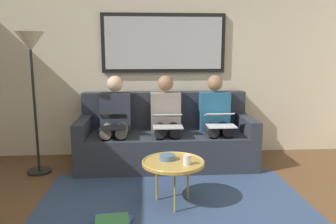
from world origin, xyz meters
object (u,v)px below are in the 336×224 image
at_px(laptop_black, 114,121).
at_px(magazine_stack, 113,222).
at_px(person_left, 216,117).
at_px(laptop_white, 220,119).
at_px(framed_mirror, 164,43).
at_px(cup, 187,160).
at_px(bowl, 167,157).
at_px(coffee_table, 173,163).
at_px(person_right, 115,119).
at_px(standing_lamp, 31,58).
at_px(laptop_silver, 167,120).
at_px(couch, 166,139).
at_px(person_middle, 166,118).

height_order(laptop_black, magazine_stack, laptop_black).
xyz_separation_m(person_left, laptop_white, (0.00, 0.24, 0.02)).
distance_m(framed_mirror, cup, 2.02).
distance_m(cup, bowl, 0.23).
relative_size(coffee_table, laptop_white, 1.63).
xyz_separation_m(cup, person_right, (0.75, -1.24, 0.14)).
distance_m(laptop_black, standing_lamp, 1.18).
bearing_deg(laptop_silver, coffee_table, 89.46).
xyz_separation_m(laptop_white, magazine_stack, (1.19, 1.27, -0.60)).
xyz_separation_m(couch, coffee_table, (0.01, 1.22, 0.10)).
bearing_deg(cup, person_left, -113.19).
bearing_deg(coffee_table, couch, -90.40).
distance_m(couch, bowl, 1.17).
height_order(cup, bowl, cup).
height_order(framed_mirror, person_middle, framed_mirror).
bearing_deg(couch, person_left, 173.87).
bearing_deg(laptop_silver, framed_mirror, -90.00).
distance_m(cup, laptop_silver, 1.02).
bearing_deg(cup, laptop_silver, -83.78).
distance_m(framed_mirror, person_right, 1.23).
bearing_deg(laptop_black, magazine_stack, 94.01).
relative_size(cup, standing_lamp, 0.05).
bearing_deg(couch, laptop_silver, 90.00).
relative_size(couch, laptop_black, 5.90).
bearing_deg(magazine_stack, standing_lamp, -52.61).
height_order(coffee_table, bowl, bowl).
bearing_deg(magazine_stack, framed_mirror, -105.67).
height_order(person_middle, laptop_silver, person_middle).
bearing_deg(laptop_black, standing_lamp, -2.02).
relative_size(couch, cup, 24.44).
relative_size(laptop_white, person_right, 0.32).
bearing_deg(person_right, cup, 121.13).
xyz_separation_m(framed_mirror, laptop_white, (-0.64, 0.70, -0.92)).
bearing_deg(bowl, laptop_white, -129.49).
bearing_deg(laptop_white, coffee_table, 54.48).
relative_size(framed_mirror, person_middle, 1.47).
bearing_deg(laptop_silver, standing_lamp, -1.57).
xyz_separation_m(bowl, standing_lamp, (1.49, -0.89, 0.92)).
xyz_separation_m(laptop_silver, magazine_stack, (0.55, 1.26, -0.60)).
bearing_deg(person_middle, cup, 95.01).
xyz_separation_m(person_left, magazine_stack, (1.19, 1.51, -0.58)).
bearing_deg(person_right, laptop_black, 90.00).
bearing_deg(laptop_white, laptop_silver, 0.10).
bearing_deg(person_left, couch, -6.13).
bearing_deg(magazine_stack, person_right, -86.61).
xyz_separation_m(cup, laptop_white, (-0.53, -1.00, 0.16)).
bearing_deg(person_right, laptop_silver, 159.33).
relative_size(bowl, standing_lamp, 0.09).
bearing_deg(standing_lamp, magazine_stack, 127.39).
bearing_deg(coffee_table, laptop_white, -125.52).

